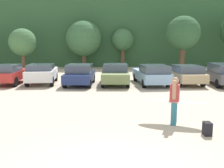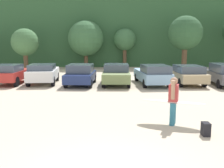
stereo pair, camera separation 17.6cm
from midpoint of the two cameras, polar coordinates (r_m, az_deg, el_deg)
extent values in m
cube|color=#2D5633|center=(38.59, -0.65, 10.96)|extent=(108.00, 12.00, 8.51)
cylinder|color=brown|center=(30.89, -19.20, 4.68)|extent=(0.51, 0.51, 1.83)
sphere|color=#427042|center=(30.82, -19.42, 8.78)|extent=(3.05, 3.05, 3.05)
cylinder|color=brown|center=(31.54, -6.39, 5.17)|extent=(0.49, 0.49, 1.77)
sphere|color=#38663D|center=(31.47, -6.48, 10.06)|extent=(4.25, 4.25, 4.25)
cylinder|color=brown|center=(31.99, 2.23, 5.76)|extent=(0.46, 0.46, 2.31)
sphere|color=#38663D|center=(31.94, 2.26, 9.88)|extent=(2.68, 2.68, 2.68)
cylinder|color=brown|center=(29.89, 15.15, 5.42)|extent=(0.58, 0.58, 2.54)
sphere|color=#2D5633|center=(29.86, 15.39, 10.89)|extent=(3.73, 3.73, 3.73)
cube|color=#B72D28|center=(20.70, -21.95, 1.89)|extent=(1.93, 3.96, 0.66)
cube|color=#3F4C5B|center=(19.99, -22.81, 3.26)|extent=(1.75, 1.97, 0.49)
cylinder|color=black|center=(22.25, -22.66, 1.47)|extent=(0.23, 0.72, 0.72)
cylinder|color=black|center=(21.64, -18.55, 1.50)|extent=(0.23, 0.72, 0.72)
cylinder|color=black|center=(19.23, -21.02, 0.45)|extent=(0.23, 0.72, 0.72)
cube|color=white|center=(20.07, -15.51, 2.12)|extent=(2.32, 4.17, 0.74)
cube|color=#3F4C5B|center=(19.54, -15.80, 3.62)|extent=(1.97, 2.19, 0.41)
cylinder|color=black|center=(21.55, -17.19, 1.51)|extent=(0.29, 0.72, 0.70)
cylinder|color=black|center=(21.29, -12.61, 1.61)|extent=(0.29, 0.72, 0.70)
cylinder|color=black|center=(19.00, -18.66, 0.45)|extent=(0.29, 0.72, 0.70)
cylinder|color=black|center=(18.70, -13.48, 0.55)|extent=(0.29, 0.72, 0.70)
cube|color=navy|center=(18.88, -7.43, 1.61)|extent=(2.03, 3.97, 0.62)
cube|color=#3F4C5B|center=(18.72, -7.52, 3.43)|extent=(1.81, 2.09, 0.61)
cylinder|color=black|center=(20.33, -9.23, 1.23)|extent=(0.24, 0.61, 0.60)
cylinder|color=black|center=(20.08, -4.44, 1.22)|extent=(0.24, 0.61, 0.60)
cylinder|color=black|center=(17.83, -10.76, 0.07)|extent=(0.24, 0.61, 0.60)
cylinder|color=black|center=(17.55, -5.32, 0.05)|extent=(0.24, 0.61, 0.60)
cube|color=#6B7F4C|center=(19.00, 0.46, 1.87)|extent=(2.00, 4.40, 0.64)
cube|color=#3F4C5B|center=(19.13, 0.46, 3.68)|extent=(1.81, 2.10, 0.53)
cylinder|color=black|center=(20.50, -1.97, 1.49)|extent=(0.23, 0.66, 0.66)
cylinder|color=black|center=(20.50, 2.89, 1.49)|extent=(0.23, 0.66, 0.66)
cylinder|color=black|center=(17.64, -2.36, 0.23)|extent=(0.23, 0.66, 0.66)
cylinder|color=black|center=(17.64, 3.29, 0.22)|extent=(0.23, 0.66, 0.66)
cube|color=#84ADD1|center=(19.34, 8.31, 1.88)|extent=(2.32, 4.91, 0.68)
cube|color=#3F4C5B|center=(18.29, 9.14, 3.35)|extent=(1.94, 2.47, 0.53)
cylinder|color=black|center=(20.72, 4.97, 1.47)|extent=(0.28, 0.63, 0.61)
cylinder|color=black|center=(21.10, 9.47, 1.52)|extent=(0.28, 0.63, 0.61)
cylinder|color=black|center=(17.69, 6.88, 0.11)|extent=(0.28, 0.63, 0.61)
cylinder|color=black|center=(18.13, 12.09, 0.19)|extent=(0.28, 0.63, 0.61)
cube|color=tan|center=(20.23, 15.43, 1.90)|extent=(2.14, 4.90, 0.62)
cube|color=#3F4C5B|center=(19.52, 16.17, 3.27)|extent=(1.85, 2.41, 0.51)
cylinder|color=black|center=(21.52, 11.90, 1.63)|extent=(0.26, 0.64, 0.63)
cylinder|color=black|center=(22.03, 16.13, 1.63)|extent=(0.26, 0.64, 0.63)
cylinder|color=black|center=(18.52, 14.51, 0.32)|extent=(0.26, 0.64, 0.63)
cylinder|color=black|center=(19.11, 19.32, 0.36)|extent=(0.26, 0.64, 0.63)
cube|color=#4C4F54|center=(20.45, 23.19, 1.61)|extent=(2.05, 4.38, 0.66)
cylinder|color=black|center=(21.54, 19.69, 1.28)|extent=(0.25, 0.64, 0.63)
cylinder|color=black|center=(18.88, 22.29, 0.08)|extent=(0.25, 0.64, 0.63)
cylinder|color=teal|center=(9.94, 13.03, -6.50)|extent=(0.20, 0.20, 0.87)
cylinder|color=teal|center=(10.23, 13.22, -6.05)|extent=(0.20, 0.20, 0.87)
cube|color=#B23838|center=(9.91, 13.29, -1.99)|extent=(0.46, 0.53, 0.67)
sphere|color=tan|center=(9.83, 13.39, 0.71)|extent=(0.28, 0.28, 0.28)
cylinder|color=tan|center=(9.64, 13.18, -1.25)|extent=(0.21, 0.24, 0.71)
cylinder|color=tan|center=(10.12, 13.46, -0.77)|extent=(0.26, 0.39, 0.71)
ellipsoid|color=white|center=(10.07, 13.17, -3.79)|extent=(2.48, 1.44, 0.14)
cube|color=black|center=(9.27, 19.91, -9.32)|extent=(0.24, 0.34, 0.45)
camera|label=1|loc=(0.09, -90.37, -0.06)|focal=41.11mm
camera|label=2|loc=(0.09, 89.63, 0.06)|focal=41.11mm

